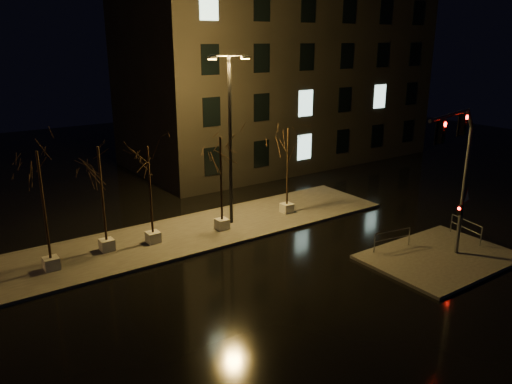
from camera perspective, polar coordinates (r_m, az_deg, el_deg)
ground at (r=22.81m, az=1.64°, el=-9.08°), size 90.00×90.00×0.00m
median at (r=27.42m, az=-5.83°, el=-4.35°), size 22.00×5.00×0.15m
sidewalk_corner at (r=25.59m, az=20.28°, el=-6.99°), size 7.00×5.00×0.15m
building at (r=43.34m, az=2.56°, el=13.71°), size 25.00×12.00×15.00m
tree_0 at (r=23.11m, az=-23.45°, el=1.43°), size 1.80×1.80×5.57m
tree_1 at (r=24.41m, az=-17.41°, el=2.38°), size 1.80×1.80×5.32m
tree_2 at (r=24.84m, az=-12.16°, el=2.64°), size 1.80×1.80×5.10m
tree_3 at (r=26.18m, az=-4.06°, el=3.89°), size 1.80×1.80×5.20m
tree_4 at (r=28.76m, az=3.67°, el=5.11°), size 1.80×1.80×5.20m
traffic_signal_mast at (r=23.75m, az=22.17°, el=2.97°), size 5.62×1.47×7.04m
streetlight_main at (r=26.81m, az=-2.98°, el=7.13°), size 2.28×0.68×9.14m
guard_rail_a at (r=25.44m, az=15.33°, el=-4.97°), size 2.16×0.42×0.94m
guard_rail_b at (r=27.91m, az=22.89°, el=-3.68°), size 0.54×2.08×1.01m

